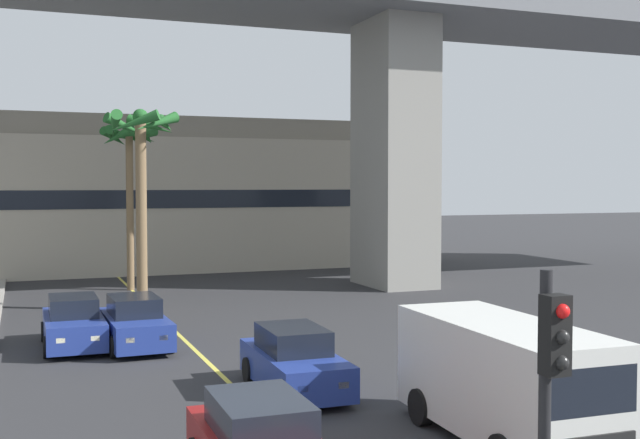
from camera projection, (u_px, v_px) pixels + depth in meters
lane_stripe_center at (199, 354)px, 23.06m from camera, size 0.14×56.00×0.01m
pier_building_backdrop at (109, 196)px, 45.54m from camera, size 38.69×8.04×8.80m
car_queue_second at (135, 324)px, 23.99m from camera, size 1.92×4.15×1.56m
car_queue_third at (74, 324)px, 23.95m from camera, size 1.84×4.10×1.56m
car_queue_fourth at (294, 362)px, 18.81m from camera, size 1.91×4.14×1.56m
delivery_van at (503, 378)px, 15.04m from camera, size 2.27×5.30×2.36m
traffic_light_median_near at (549, 427)px, 7.41m from camera, size 0.24×0.37×4.20m
palm_tree_near_median at (141, 157)px, 30.69m from camera, size 2.91×3.11×7.95m
palm_tree_mid_median at (129, 154)px, 36.69m from camera, size 2.77×2.75×7.81m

